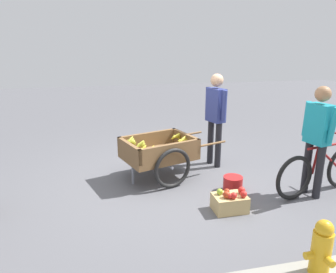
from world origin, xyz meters
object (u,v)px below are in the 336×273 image
(fire_hydrant, at_px, (321,253))
(apple_crate, at_px, (230,202))
(fruit_cart, at_px, (159,153))
(plastic_bucket, at_px, (233,184))
(bicycle, at_px, (320,171))
(cyclist_person, at_px, (318,132))
(vendor_person, at_px, (216,112))

(fire_hydrant, distance_m, apple_crate, 1.50)
(fruit_cart, distance_m, plastic_bucket, 1.28)
(fruit_cart, xyz_separation_m, bicycle, (-2.21, 1.07, -0.08))
(bicycle, distance_m, apple_crate, 1.53)
(cyclist_person, bearing_deg, apple_crate, 7.74)
(fruit_cart, height_order, apple_crate, fruit_cart)
(bicycle, relative_size, cyclist_person, 1.02)
(vendor_person, bearing_deg, plastic_bucket, 84.74)
(vendor_person, relative_size, plastic_bucket, 5.70)
(bicycle, relative_size, fire_hydrant, 2.44)
(cyclist_person, distance_m, apple_crate, 1.60)
(bicycle, height_order, apple_crate, bicycle)
(fire_hydrant, relative_size, apple_crate, 1.52)
(cyclist_person, relative_size, plastic_bucket, 5.53)
(fire_hydrant, xyz_separation_m, apple_crate, (0.24, -1.47, -0.20))
(cyclist_person, relative_size, fire_hydrant, 2.40)
(vendor_person, xyz_separation_m, apple_crate, (0.38, 1.63, -0.87))
(plastic_bucket, bearing_deg, vendor_person, -95.26)
(vendor_person, xyz_separation_m, fire_hydrant, (0.13, 3.10, -0.66))
(fruit_cart, distance_m, vendor_person, 1.28)
(vendor_person, relative_size, apple_crate, 3.76)
(vendor_person, relative_size, bicycle, 1.01)
(vendor_person, distance_m, apple_crate, 1.89)
(cyclist_person, distance_m, fire_hydrant, 2.08)
(vendor_person, relative_size, fire_hydrant, 2.47)
(bicycle, xyz_separation_m, plastic_bucket, (1.22, -0.33, -0.24))
(vendor_person, xyz_separation_m, cyclist_person, (-0.97, 1.45, -0.03))
(fire_hydrant, distance_m, plastic_bucket, 2.02)
(fruit_cart, distance_m, fire_hydrant, 2.91)
(fruit_cart, relative_size, bicycle, 1.10)
(fruit_cart, xyz_separation_m, vendor_person, (-1.09, -0.35, 0.56))
(fruit_cart, bearing_deg, bicycle, 154.25)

